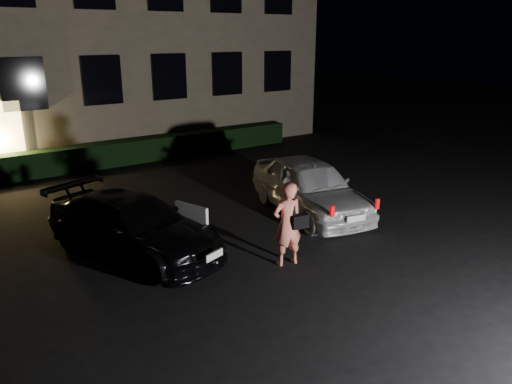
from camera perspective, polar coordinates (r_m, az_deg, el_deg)
ground at (r=10.11m, az=4.80°, el=-9.25°), size 80.00×80.00×0.00m
hedge at (r=18.80m, az=-16.06°, el=4.22°), size 15.00×0.70×0.85m
sedan at (r=11.05m, az=-13.85°, el=-3.71°), size 3.13×4.76×1.28m
hatch at (r=13.20m, az=6.17°, el=0.65°), size 2.52×4.55×1.47m
man at (r=10.14m, az=3.64°, el=-3.66°), size 0.74×0.53×1.77m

